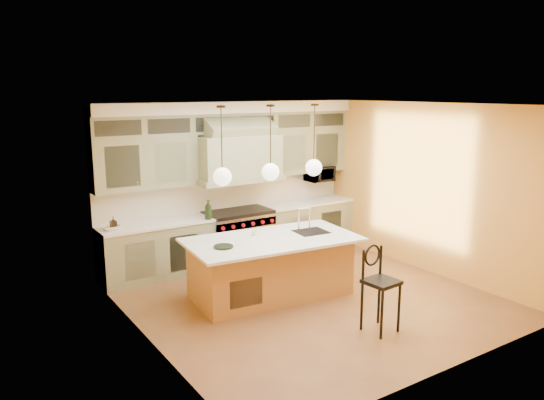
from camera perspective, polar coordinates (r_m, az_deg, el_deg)
floor at (r=8.17m, az=4.00°, el=-10.57°), size 5.00×5.00×0.00m
ceiling at (r=7.56m, az=4.32°, el=10.20°), size 5.00×5.00×0.00m
wall_back at (r=9.80m, az=-4.76°, el=2.04°), size 5.00×0.00×5.00m
wall_front at (r=6.01m, az=18.82°, el=-4.85°), size 5.00×0.00×5.00m
wall_left at (r=6.56m, az=-13.50°, el=-3.16°), size 0.00×5.00×5.00m
wall_right at (r=9.44m, az=16.30°, el=1.22°), size 0.00×5.00×5.00m
back_cabinetry at (r=9.57m, az=-3.99°, el=1.70°), size 5.00×0.77×2.90m
range at (r=9.71m, az=-3.65°, el=-3.88°), size 1.20×0.74×0.96m
kitchen_island at (r=8.13m, az=-0.11°, el=-7.11°), size 2.69×1.61×1.35m
counter_stool at (r=7.08m, az=11.49°, el=-8.77°), size 0.43×0.43×1.14m
microwave at (r=10.66m, az=5.14°, el=2.83°), size 0.54×0.37×0.30m
oil_bottle_a at (r=9.05m, az=-6.87°, el=-1.05°), size 0.14×0.15×0.33m
oil_bottle_b at (r=8.73m, az=-16.70°, el=-2.39°), size 0.10×0.10×0.20m
fruit_bowl at (r=8.73m, az=-16.98°, el=-2.85°), size 0.30×0.30×0.07m
cup at (r=8.10m, az=-1.93°, el=-3.56°), size 0.09×0.09×0.08m
pendant_left at (r=7.38m, az=-5.37°, el=2.73°), size 0.26×0.26×1.11m
pendant_center at (r=7.78m, az=-0.16°, el=3.25°), size 0.26×0.26×1.11m
pendant_right at (r=8.24m, az=4.51°, el=3.70°), size 0.26×0.26×1.11m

